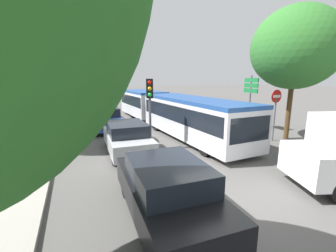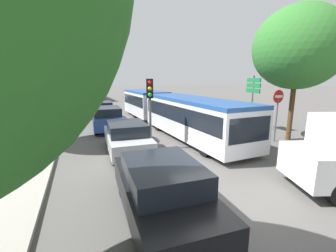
% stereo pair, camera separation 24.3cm
% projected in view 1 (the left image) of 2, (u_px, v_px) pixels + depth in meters
% --- Properties ---
extents(ground_plane, '(200.00, 200.00, 0.00)m').
position_uv_depth(ground_plane, '(230.00, 202.00, 6.31)').
color(ground_plane, '#565451').
extents(kerb_strip_left, '(3.20, 45.62, 0.14)m').
position_uv_depth(kerb_strip_left, '(45.00, 117.00, 19.97)').
color(kerb_strip_left, '#9E998E').
rests_on(kerb_strip_left, ground).
extents(articulated_bus, '(3.19, 15.86, 2.34)m').
position_uv_depth(articulated_bus, '(166.00, 108.00, 15.75)').
color(articulated_bus, silver).
rests_on(articulated_bus, ground).
extents(city_bus_rear, '(3.23, 11.81, 2.51)m').
position_uv_depth(city_bus_rear, '(86.00, 90.00, 37.44)').
color(city_bus_rear, teal).
rests_on(city_bus_rear, ground).
extents(queued_car_black, '(1.96, 4.32, 1.48)m').
position_uv_depth(queued_car_black, '(167.00, 190.00, 5.48)').
color(queued_car_black, black).
rests_on(queued_car_black, ground).
extents(queued_car_silver, '(1.92, 4.22, 1.45)m').
position_uv_depth(queued_car_silver, '(127.00, 138.00, 10.36)').
color(queued_car_silver, '#B7BABF').
rests_on(queued_car_silver, ground).
extents(queued_car_blue, '(2.03, 4.46, 1.53)m').
position_uv_depth(queued_car_blue, '(105.00, 118.00, 15.09)').
color(queued_car_blue, '#284799').
rests_on(queued_car_blue, ground).
extents(queued_car_navy, '(1.93, 4.24, 1.45)m').
position_uv_depth(queued_car_navy, '(99.00, 110.00, 19.33)').
color(queued_car_navy, navy).
rests_on(queued_car_navy, ground).
extents(queued_car_green, '(1.87, 4.11, 1.41)m').
position_uv_depth(queued_car_green, '(93.00, 104.00, 24.57)').
color(queued_car_green, '#236638').
rests_on(queued_car_green, ground).
extents(traffic_light, '(0.37, 0.39, 3.40)m').
position_uv_depth(traffic_light, '(150.00, 98.00, 10.54)').
color(traffic_light, '#56595E').
rests_on(traffic_light, ground).
extents(no_entry_sign, '(0.70, 0.08, 2.82)m').
position_uv_depth(no_entry_sign, '(275.00, 107.00, 12.19)').
color(no_entry_sign, '#56595E').
rests_on(no_entry_sign, ground).
extents(direction_sign_post, '(0.20, 1.40, 3.60)m').
position_uv_depth(direction_sign_post, '(251.00, 91.00, 14.87)').
color(direction_sign_post, '#56595E').
rests_on(direction_sign_post, ground).
extents(tree_left_mid, '(4.21, 4.21, 6.83)m').
position_uv_depth(tree_left_mid, '(16.00, 48.00, 10.60)').
color(tree_left_mid, '#51381E').
rests_on(tree_left_mid, ground).
extents(tree_right_near, '(4.62, 4.62, 7.15)m').
position_uv_depth(tree_right_near, '(295.00, 50.00, 11.99)').
color(tree_right_near, '#51381E').
rests_on(tree_right_near, ground).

